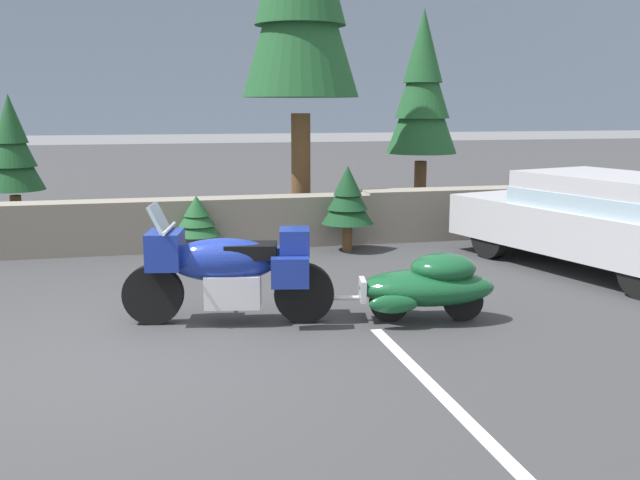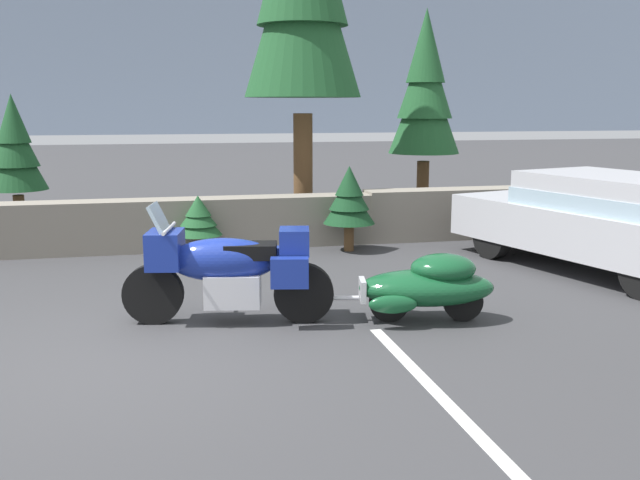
# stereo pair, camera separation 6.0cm
# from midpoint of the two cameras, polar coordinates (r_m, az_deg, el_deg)

# --- Properties ---
(ground_plane) EXTENTS (80.00, 80.00, 0.00)m
(ground_plane) POSITION_cam_midpoint_polar(r_m,az_deg,el_deg) (7.20, -16.02, -8.98)
(ground_plane) COLOR #38383A
(stone_guard_wall) EXTENTS (24.00, 0.59, 0.90)m
(stone_guard_wall) POSITION_cam_midpoint_polar(r_m,az_deg,el_deg) (12.18, -10.15, 1.26)
(stone_guard_wall) COLOR gray
(stone_guard_wall) RESTS_ON ground
(distant_ridgeline) EXTENTS (240.00, 80.00, 16.00)m
(distant_ridgeline) POSITION_cam_midpoint_polar(r_m,az_deg,el_deg) (102.19, -13.59, 13.46)
(distant_ridgeline) COLOR #8C9EB7
(distant_ridgeline) RESTS_ON ground
(touring_motorcycle) EXTENTS (2.30, 1.00, 1.33)m
(touring_motorcycle) POSITION_cam_midpoint_polar(r_m,az_deg,el_deg) (7.92, -7.53, -2.20)
(touring_motorcycle) COLOR black
(touring_motorcycle) RESTS_ON ground
(car_shaped_trailer) EXTENTS (2.23, 0.98, 0.76)m
(car_shaped_trailer) POSITION_cam_midpoint_polar(r_m,az_deg,el_deg) (8.07, 8.29, -3.52)
(car_shaped_trailer) COLOR black
(car_shaped_trailer) RESTS_ON ground
(sedan_at_right_edge) EXTENTS (2.97, 4.82, 1.41)m
(sedan_at_right_edge) POSITION_cam_midpoint_polar(r_m,az_deg,el_deg) (11.07, 21.36, 1.60)
(sedan_at_right_edge) COLOR black
(sedan_at_right_edge) RESTS_ON ground
(pine_tree_secondary) EXTENTS (1.09, 1.09, 2.58)m
(pine_tree_secondary) POSITION_cam_midpoint_polar(r_m,az_deg,el_deg) (14.30, -23.32, 6.72)
(pine_tree_secondary) COLOR brown
(pine_tree_secondary) RESTS_ON ground
(pine_tree_far_right) EXTENTS (1.44, 1.44, 4.28)m
(pine_tree_far_right) POSITION_cam_midpoint_polar(r_m,az_deg,el_deg) (15.05, 8.00, 11.69)
(pine_tree_far_right) COLOR brown
(pine_tree_far_right) RESTS_ON ground
(pine_sapling_near) EXTENTS (0.76, 0.76, 0.95)m
(pine_sapling_near) POSITION_cam_midpoint_polar(r_m,az_deg,el_deg) (11.71, -9.87, 1.75)
(pine_sapling_near) COLOR brown
(pine_sapling_near) RESTS_ON ground
(pine_sapling_farther) EXTENTS (0.85, 0.85, 1.40)m
(pine_sapling_farther) POSITION_cam_midpoint_polar(r_m,az_deg,el_deg) (11.78, 2.05, 3.34)
(pine_sapling_farther) COLOR brown
(pine_sapling_farther) RESTS_ON ground
(parking_stripe_marker) EXTENTS (0.12, 3.60, 0.01)m
(parking_stripe_marker) POSITION_cam_midpoint_polar(r_m,az_deg,el_deg) (6.20, 9.22, -11.91)
(parking_stripe_marker) COLOR silver
(parking_stripe_marker) RESTS_ON ground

